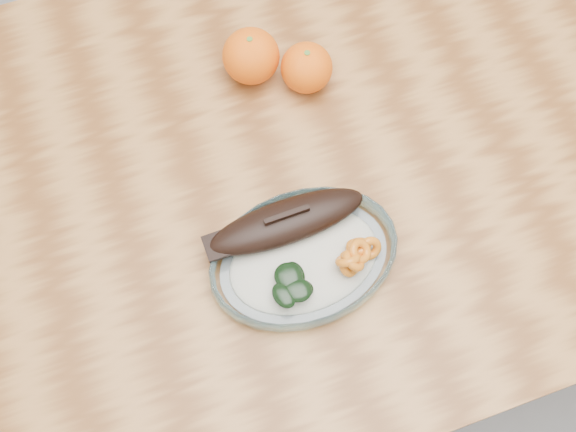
{
  "coord_description": "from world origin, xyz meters",
  "views": [
    {
      "loc": [
        -0.23,
        -0.42,
        1.64
      ],
      "look_at": [
        -0.11,
        -0.08,
        0.77
      ],
      "focal_mm": 45.0,
      "sensor_mm": 36.0,
      "label": 1
    }
  ],
  "objects_px": {
    "orange_left": "(251,56)",
    "dining_table": "(338,176)",
    "orange_right": "(307,68)",
    "plated_meal": "(303,256)"
  },
  "relations": [
    {
      "from": "plated_meal",
      "to": "orange_right",
      "type": "height_order",
      "value": "plated_meal"
    },
    {
      "from": "plated_meal",
      "to": "orange_right",
      "type": "relative_size",
      "value": 6.3
    },
    {
      "from": "dining_table",
      "to": "orange_right",
      "type": "distance_m",
      "value": 0.18
    },
    {
      "from": "dining_table",
      "to": "orange_right",
      "type": "relative_size",
      "value": 16.44
    },
    {
      "from": "plated_meal",
      "to": "orange_left",
      "type": "relative_size",
      "value": 5.68
    },
    {
      "from": "orange_left",
      "to": "orange_right",
      "type": "height_order",
      "value": "orange_left"
    },
    {
      "from": "orange_left",
      "to": "orange_right",
      "type": "distance_m",
      "value": 0.08
    },
    {
      "from": "orange_left",
      "to": "dining_table",
      "type": "bearing_deg",
      "value": -62.93
    },
    {
      "from": "dining_table",
      "to": "orange_left",
      "type": "relative_size",
      "value": 14.82
    },
    {
      "from": "dining_table",
      "to": "plated_meal",
      "type": "xyz_separation_m",
      "value": [
        -0.11,
        -0.14,
        0.12
      ]
    }
  ]
}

